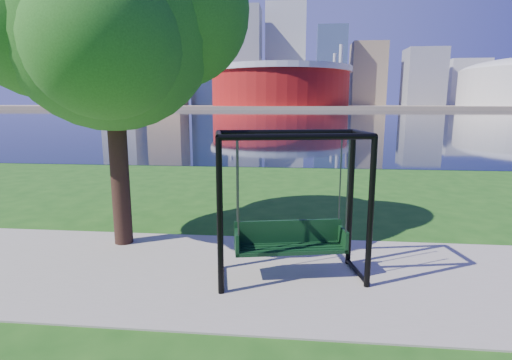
# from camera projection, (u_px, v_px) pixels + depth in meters

# --- Properties ---
(ground) EXTENTS (900.00, 900.00, 0.00)m
(ground) POSITION_uv_depth(u_px,v_px,m) (260.00, 264.00, 7.79)
(ground) COLOR #1E5114
(ground) RESTS_ON ground
(path) EXTENTS (120.00, 4.00, 0.03)m
(path) POSITION_uv_depth(u_px,v_px,m) (257.00, 274.00, 7.30)
(path) COLOR #9E937F
(path) RESTS_ON ground
(river) EXTENTS (900.00, 180.00, 0.02)m
(river) POSITION_uv_depth(u_px,v_px,m) (295.00, 116.00, 107.45)
(river) COLOR black
(river) RESTS_ON ground
(far_bank) EXTENTS (900.00, 228.00, 2.00)m
(far_bank) POSITION_uv_depth(u_px,v_px,m) (297.00, 107.00, 306.60)
(far_bank) COLOR #937F60
(far_bank) RESTS_ON ground
(stadium) EXTENTS (83.00, 83.00, 32.00)m
(stadium) POSITION_uv_depth(u_px,v_px,m) (280.00, 85.00, 235.75)
(stadium) COLOR maroon
(stadium) RESTS_ON far_bank
(skyline) EXTENTS (392.00, 66.00, 96.50)m
(skyline) POSITION_uv_depth(u_px,v_px,m) (292.00, 62.00, 313.58)
(skyline) COLOR gray
(skyline) RESTS_ON far_bank
(swing) EXTENTS (2.73, 1.59, 2.62)m
(swing) POSITION_uv_depth(u_px,v_px,m) (291.00, 209.00, 6.93)
(swing) COLOR black
(swing) RESTS_ON ground
(park_tree) EXTENTS (5.55, 5.01, 6.89)m
(park_tree) POSITION_uv_depth(u_px,v_px,m) (108.00, 18.00, 8.08)
(park_tree) COLOR black
(park_tree) RESTS_ON ground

